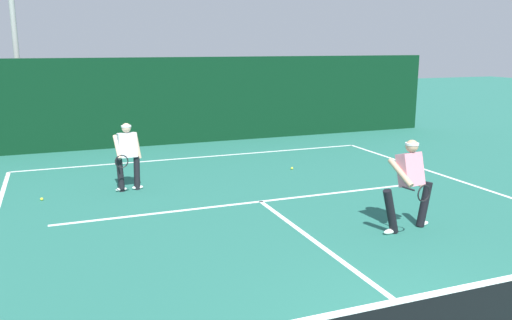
{
  "coord_description": "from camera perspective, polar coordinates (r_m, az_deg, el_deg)",
  "views": [
    {
      "loc": [
        -3.99,
        -3.59,
        3.28
      ],
      "look_at": [
        -0.24,
        6.06,
        1.0
      ],
      "focal_mm": 36.69,
      "sensor_mm": 36.0,
      "label": 1
    }
  ],
  "objects": [
    {
      "name": "tennis_ball_extra",
      "position": [
        12.22,
        -22.33,
        -3.96
      ],
      "size": [
        0.07,
        0.07,
        0.07
      ],
      "primitive_type": "sphere",
      "color": "#D1E033",
      "rests_on": "ground_plane"
    },
    {
      "name": "back_fence_windscreen",
      "position": [
        17.81,
        -8.24,
        6.39
      ],
      "size": [
        19.22,
        0.12,
        2.9
      ],
      "primitive_type": "cube",
      "color": "black",
      "rests_on": "ground_plane"
    },
    {
      "name": "tennis_ball",
      "position": [
        14.12,
        3.94,
        -0.91
      ],
      "size": [
        0.07,
        0.07,
        0.07
      ],
      "primitive_type": "sphere",
      "color": "#D1E033",
      "rests_on": "ground_plane"
    },
    {
      "name": "player_near",
      "position": [
        9.69,
        16.43,
        -2.22
      ],
      "size": [
        1.19,
        0.92,
        1.67
      ],
      "rotation": [
        0.0,
        0.0,
        3.31
      ],
      "color": "black",
      "rests_on": "ground_plane"
    },
    {
      "name": "court_line_service",
      "position": [
        11.24,
        0.51,
        -4.54
      ],
      "size": [
        8.52,
        0.1,
        0.01
      ],
      "primitive_type": "cube",
      "color": "white",
      "rests_on": "ground_plane"
    },
    {
      "name": "player_far",
      "position": [
        12.24,
        -13.83,
        0.64
      ],
      "size": [
        0.68,
        0.86,
        1.57
      ],
      "rotation": [
        0.0,
        0.0,
        3.25
      ],
      "color": "black",
      "rests_on": "ground_plane"
    },
    {
      "name": "court_line_baseline_far",
      "position": [
        15.73,
        -6.08,
        0.32
      ],
      "size": [
        10.45,
        0.1,
        0.01
      ],
      "primitive_type": "cube",
      "color": "white",
      "rests_on": "ground_plane"
    },
    {
      "name": "court_line_centre",
      "position": [
        8.53,
        8.61,
        -10.32
      ],
      "size": [
        0.1,
        6.4,
        0.01
      ],
      "primitive_type": "cube",
      "color": "white",
      "rests_on": "ground_plane"
    }
  ]
}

